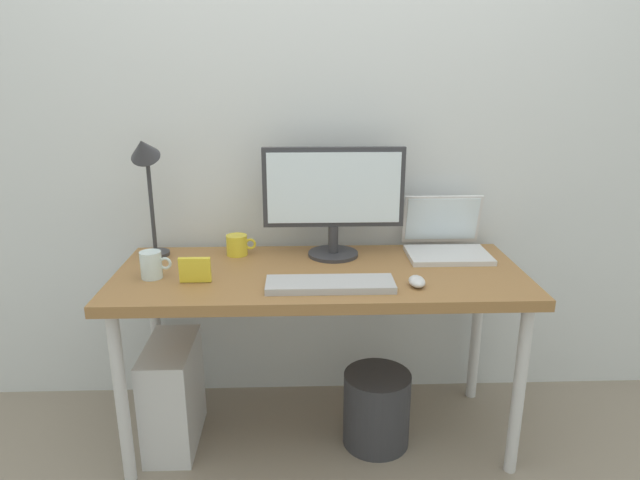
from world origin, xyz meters
The scene contains 13 objects.
ground_plane centered at (0.00, 0.00, 0.00)m, with size 6.00×6.00×0.00m, color gray.
back_wall centered at (0.00, 0.37, 1.30)m, with size 4.40×0.04×2.60m, color silver.
desk centered at (0.00, 0.00, 0.64)m, with size 1.51×0.61×0.70m.
monitor centered at (0.06, 0.17, 0.95)m, with size 0.55×0.20×0.43m.
laptop centered at (0.51, 0.19, 0.76)m, with size 0.32×0.27×0.23m.
desk_lamp centered at (-0.65, 0.17, 1.06)m, with size 0.11×0.16×0.50m.
keyboard centered at (0.03, -0.17, 0.72)m, with size 0.44×0.14×0.02m, color #B2B2B7.
mouse centered at (0.33, -0.16, 0.72)m, with size 0.06×0.09×0.03m, color silver.
coffee_mug centered at (-0.33, 0.20, 0.75)m, with size 0.12×0.08×0.08m.
glass_cup centered at (-0.60, -0.05, 0.75)m, with size 0.11×0.08×0.10m.
photo_frame centered at (-0.44, -0.10, 0.75)m, with size 0.11×0.02×0.09m, color yellow.
computer_tower centered at (-0.57, -0.03, 0.21)m, with size 0.18×0.36×0.42m, color silver.
wastebasket centered at (0.22, -0.06, 0.15)m, with size 0.26×0.26×0.30m, color #333338.
Camera 1 is at (-0.07, -1.94, 1.42)m, focal length 31.20 mm.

